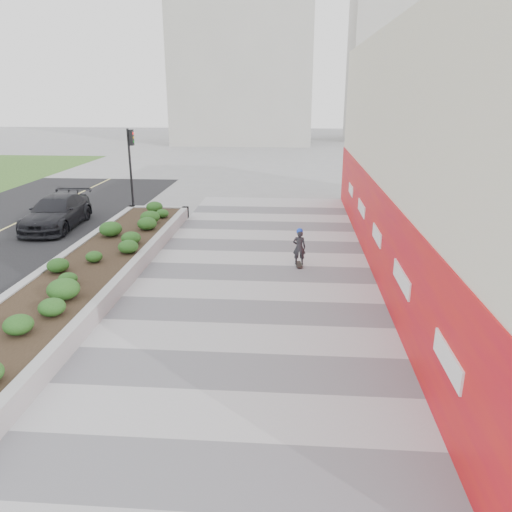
# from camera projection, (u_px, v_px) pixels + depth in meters

# --- Properties ---
(ground) EXTENTS (160.00, 160.00, 0.00)m
(ground) POSITION_uv_depth(u_px,v_px,m) (227.00, 421.00, 9.51)
(ground) COLOR gray
(ground) RESTS_ON ground
(walkway) EXTENTS (8.00, 36.00, 0.01)m
(walkway) POSITION_uv_depth(u_px,v_px,m) (243.00, 345.00, 12.35)
(walkway) COLOR #A8A8AD
(walkway) RESTS_ON ground
(building) EXTENTS (6.04, 24.08, 8.00)m
(building) POSITION_uv_depth(u_px,v_px,m) (472.00, 156.00, 16.27)
(building) COLOR beige
(building) RESTS_ON ground
(planter) EXTENTS (3.00, 18.00, 0.90)m
(planter) POSITION_uv_depth(u_px,v_px,m) (88.00, 269.00, 16.40)
(planter) COLOR #9E9EA0
(planter) RESTS_ON ground
(traffic_signal_near) EXTENTS (0.33, 0.28, 4.20)m
(traffic_signal_near) POSITION_uv_depth(u_px,v_px,m) (131.00, 157.00, 25.73)
(traffic_signal_near) COLOR black
(traffic_signal_near) RESTS_ON ground
(distant_bldg_north_l) EXTENTS (16.00, 12.00, 20.00)m
(distant_bldg_north_l) POSITION_uv_depth(u_px,v_px,m) (244.00, 56.00, 58.80)
(distant_bldg_north_l) COLOR #ADAAA3
(distant_bldg_north_l) RESTS_ON ground
(distant_bldg_north_r) EXTENTS (14.00, 10.00, 24.00)m
(distant_bldg_north_r) POSITION_uv_depth(u_px,v_px,m) (409.00, 40.00, 61.50)
(distant_bldg_north_r) COLOR #ADAAA3
(distant_bldg_north_r) RESTS_ON ground
(manhole_cover) EXTENTS (0.44, 0.44, 0.01)m
(manhole_cover) POSITION_uv_depth(u_px,v_px,m) (263.00, 346.00, 12.32)
(manhole_cover) COLOR #595654
(manhole_cover) RESTS_ON ground
(skateboarder) EXTENTS (0.47, 0.74, 1.42)m
(skateboarder) POSITION_uv_depth(u_px,v_px,m) (299.00, 247.00, 17.73)
(skateboarder) COLOR beige
(skateboarder) RESTS_ON ground
(car_dark) EXTENTS (2.30, 5.08, 1.44)m
(car_dark) POSITION_uv_depth(u_px,v_px,m) (57.00, 212.00, 22.86)
(car_dark) COLOR black
(car_dark) RESTS_ON ground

